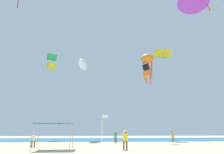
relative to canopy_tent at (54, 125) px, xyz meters
name	(u,v)px	position (x,y,z in m)	size (l,w,h in m)	color
ground	(116,150)	(5.84, -0.24, -2.33)	(110.00, 110.00, 0.10)	#D1BA8C
ocean_strip	(102,139)	(5.84, 23.90, -2.26)	(110.00, 18.94, 0.03)	#1E6B93
canopy_tent	(54,125)	(0.00, 0.00, 0.00)	(3.39, 2.99, 2.39)	#B2B2B7
person_near_tent	(34,138)	(-2.60, 3.40, -1.36)	(0.37, 0.37, 1.57)	brown
person_leftmost	(126,135)	(8.67, 11.54, -1.16)	(0.45, 0.48, 1.90)	slate
person_central	(116,136)	(7.20, 11.68, -1.27)	(0.41, 0.41, 1.72)	brown
person_rightmost	(125,139)	(6.54, -1.25, -1.24)	(0.42, 0.42, 1.76)	brown
person_far_shore	(173,136)	(16.09, 12.05, -1.31)	(0.43, 0.39, 1.65)	slate
banner_flag	(103,128)	(4.64, 1.24, -0.25)	(0.61, 0.06, 3.33)	silver
kite_box_green	(52,62)	(-5.15, 24.25, 13.91)	(2.33, 2.47, 3.77)	green
kite_parafoil_yellow	(162,53)	(18.90, 22.52, 16.04)	(2.17, 6.13, 3.80)	yellow
kite_delta_purple	(193,0)	(18.06, 5.59, 18.10)	(6.00, 6.00, 3.97)	purple
kite_octopus_orange	(147,60)	(14.60, 19.24, 13.24)	(2.71, 2.71, 6.11)	orange
kite_inflatable_white	(83,65)	(1.76, 19.56, 11.97)	(2.40, 5.75, 2.05)	white
kite_box_black	(146,71)	(12.51, 12.68, 9.16)	(1.43, 1.37, 2.19)	black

